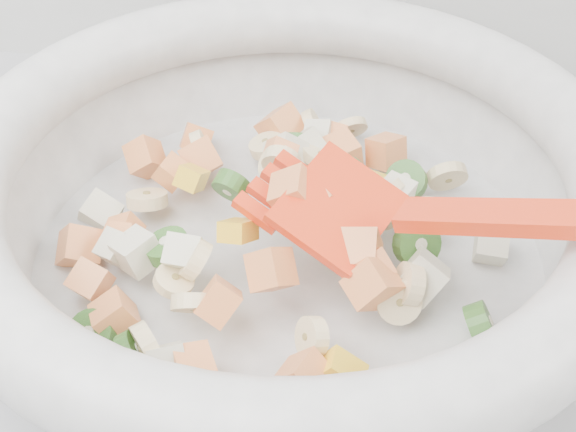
# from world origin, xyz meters

# --- Properties ---
(mixing_bowl) EXTENTS (0.47, 0.40, 0.16)m
(mixing_bowl) POSITION_xyz_m (-0.09, 1.50, 0.96)
(mixing_bowl) COLOR silver
(mixing_bowl) RESTS_ON counter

